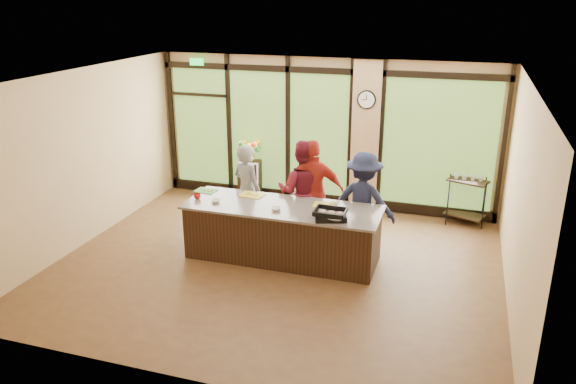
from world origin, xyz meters
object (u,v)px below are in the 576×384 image
Objects in this scene: cook_right at (363,201)px; roasting_pan at (330,216)px; island_base at (282,233)px; cook_left at (247,190)px; flower_stand at (250,181)px; bar_cart at (467,195)px.

roasting_pan is (-0.31, -1.07, 0.11)m from cook_right.
island_base is at bearing 142.34° from roasting_pan.
cook_left is 1.97× the size of flower_stand.
bar_cart is at bearing -127.11° from cook_right.
cook_left reaches higher than roasting_pan.
cook_right is 1.12m from roasting_pan.
cook_left is 3.53× the size of roasting_pan.
bar_cart is at bearing -4.73° from flower_stand.
cook_left is at bearing -136.42° from bar_cart.
cook_right is 3.20m from flower_stand.
cook_left is 2.10m from cook_right.
roasting_pan is (1.79, -1.08, 0.12)m from cook_left.
cook_right reaches higher than cook_left.
bar_cart is (2.85, 2.45, 0.14)m from island_base.
island_base is 3.21× the size of bar_cart.
cook_right reaches higher than bar_cart.
roasting_pan is 0.56× the size of flower_stand.
cook_left is at bearing -74.95° from flower_stand.
flower_stand is (-2.70, 1.66, -0.43)m from cook_right.
bar_cart is (4.37, 0.01, 0.15)m from flower_stand.
bar_cart is at bearing 35.26° from roasting_pan.
island_base is 1.85× the size of cook_left.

